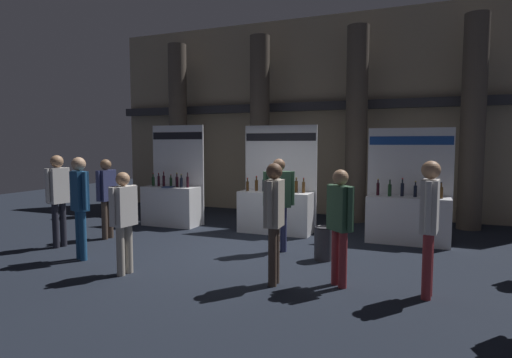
{
  "coord_description": "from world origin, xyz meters",
  "views": [
    {
      "loc": [
        3.01,
        -7.28,
        2.05
      ],
      "look_at": [
        -0.18,
        0.64,
        1.33
      ],
      "focal_mm": 29.28,
      "sensor_mm": 36.0,
      "label": 1
    }
  ],
  "objects_px": {
    "visitor_3": "(340,218)",
    "visitor_0": "(80,200)",
    "exhibitor_booth_1": "(276,207)",
    "visitor_8": "(58,193)",
    "visitor_5": "(279,196)",
    "visitor_9": "(124,214)",
    "visitor_6": "(107,192)",
    "visitor_7": "(429,217)",
    "visitor_4": "(274,213)",
    "exhibitor_booth_0": "(172,201)",
    "trash_bin": "(323,243)",
    "exhibitor_booth_2": "(408,214)"
  },
  "relations": [
    {
      "from": "visitor_3",
      "to": "visitor_0",
      "type": "bearing_deg",
      "value": -133.21
    },
    {
      "from": "exhibitor_booth_1",
      "to": "visitor_8",
      "type": "relative_size",
      "value": 1.36
    },
    {
      "from": "visitor_5",
      "to": "visitor_9",
      "type": "bearing_deg",
      "value": -157.53
    },
    {
      "from": "visitor_6",
      "to": "visitor_9",
      "type": "bearing_deg",
      "value": -132.32
    },
    {
      "from": "visitor_3",
      "to": "visitor_6",
      "type": "distance_m",
      "value": 5.35
    },
    {
      "from": "visitor_7",
      "to": "visitor_4",
      "type": "bearing_deg",
      "value": 103.72
    },
    {
      "from": "visitor_9",
      "to": "exhibitor_booth_0",
      "type": "bearing_deg",
      "value": 29.9
    },
    {
      "from": "visitor_5",
      "to": "trash_bin",
      "type": "bearing_deg",
      "value": -42.61
    },
    {
      "from": "exhibitor_booth_0",
      "to": "visitor_5",
      "type": "bearing_deg",
      "value": -24.0
    },
    {
      "from": "trash_bin",
      "to": "visitor_8",
      "type": "bearing_deg",
      "value": -168.25
    },
    {
      "from": "exhibitor_booth_2",
      "to": "visitor_0",
      "type": "relative_size",
      "value": 1.31
    },
    {
      "from": "visitor_8",
      "to": "visitor_9",
      "type": "relative_size",
      "value": 1.13
    },
    {
      "from": "visitor_5",
      "to": "visitor_9",
      "type": "distance_m",
      "value": 2.85
    },
    {
      "from": "visitor_7",
      "to": "visitor_9",
      "type": "height_order",
      "value": "visitor_7"
    },
    {
      "from": "exhibitor_booth_2",
      "to": "visitor_8",
      "type": "bearing_deg",
      "value": -155.0
    },
    {
      "from": "visitor_0",
      "to": "visitor_7",
      "type": "bearing_deg",
      "value": 24.39
    },
    {
      "from": "visitor_7",
      "to": "visitor_5",
      "type": "bearing_deg",
      "value": 66.13
    },
    {
      "from": "visitor_0",
      "to": "visitor_6",
      "type": "relative_size",
      "value": 1.06
    },
    {
      "from": "visitor_0",
      "to": "visitor_9",
      "type": "height_order",
      "value": "visitor_0"
    },
    {
      "from": "trash_bin",
      "to": "visitor_7",
      "type": "xyz_separation_m",
      "value": [
        1.69,
        -1.28,
        0.8
      ]
    },
    {
      "from": "visitor_3",
      "to": "visitor_7",
      "type": "xyz_separation_m",
      "value": [
        1.18,
        -0.01,
        0.1
      ]
    },
    {
      "from": "visitor_9",
      "to": "visitor_5",
      "type": "bearing_deg",
      "value": -31.95
    },
    {
      "from": "exhibitor_booth_2",
      "to": "visitor_8",
      "type": "xyz_separation_m",
      "value": [
        -6.39,
        -2.98,
        0.5
      ]
    },
    {
      "from": "visitor_8",
      "to": "trash_bin",
      "type": "bearing_deg",
      "value": -68.57
    },
    {
      "from": "exhibitor_booth_1",
      "to": "trash_bin",
      "type": "height_order",
      "value": "exhibitor_booth_1"
    },
    {
      "from": "visitor_5",
      "to": "visitor_6",
      "type": "distance_m",
      "value": 3.81
    },
    {
      "from": "visitor_5",
      "to": "visitor_6",
      "type": "bearing_deg",
      "value": 156.7
    },
    {
      "from": "visitor_0",
      "to": "visitor_7",
      "type": "xyz_separation_m",
      "value": [
        5.67,
        0.31,
        0.02
      ]
    },
    {
      "from": "exhibitor_booth_0",
      "to": "exhibitor_booth_2",
      "type": "relative_size",
      "value": 1.06
    },
    {
      "from": "exhibitor_booth_0",
      "to": "visitor_6",
      "type": "height_order",
      "value": "exhibitor_booth_0"
    },
    {
      "from": "trash_bin",
      "to": "visitor_5",
      "type": "relative_size",
      "value": 0.33
    },
    {
      "from": "exhibitor_booth_0",
      "to": "visitor_6",
      "type": "distance_m",
      "value": 1.92
    },
    {
      "from": "visitor_4",
      "to": "visitor_0",
      "type": "bearing_deg",
      "value": 87.66
    },
    {
      "from": "exhibitor_booth_1",
      "to": "visitor_8",
      "type": "bearing_deg",
      "value": -140.51
    },
    {
      "from": "exhibitor_booth_2",
      "to": "visitor_0",
      "type": "bearing_deg",
      "value": -146.47
    },
    {
      "from": "exhibitor_booth_0",
      "to": "visitor_4",
      "type": "bearing_deg",
      "value": -40.15
    },
    {
      "from": "exhibitor_booth_1",
      "to": "visitor_6",
      "type": "height_order",
      "value": "exhibitor_booth_1"
    },
    {
      "from": "exhibitor_booth_0",
      "to": "visitor_6",
      "type": "xyz_separation_m",
      "value": [
        -0.46,
        -1.82,
        0.4
      ]
    },
    {
      "from": "visitor_7",
      "to": "exhibitor_booth_1",
      "type": "bearing_deg",
      "value": 52.02
    },
    {
      "from": "visitor_7",
      "to": "exhibitor_booth_2",
      "type": "bearing_deg",
      "value": 12.7
    },
    {
      "from": "trash_bin",
      "to": "visitor_7",
      "type": "height_order",
      "value": "visitor_7"
    },
    {
      "from": "exhibitor_booth_0",
      "to": "visitor_4",
      "type": "distance_m",
      "value": 5.09
    },
    {
      "from": "visitor_3",
      "to": "visitor_6",
      "type": "xyz_separation_m",
      "value": [
        -5.22,
        1.16,
        0.03
      ]
    },
    {
      "from": "exhibitor_booth_2",
      "to": "visitor_3",
      "type": "bearing_deg",
      "value": -104.28
    },
    {
      "from": "exhibitor_booth_0",
      "to": "trash_bin",
      "type": "xyz_separation_m",
      "value": [
        4.25,
        -1.72,
        -0.32
      ]
    },
    {
      "from": "exhibitor_booth_1",
      "to": "visitor_7",
      "type": "height_order",
      "value": "exhibitor_booth_1"
    },
    {
      "from": "exhibitor_booth_0",
      "to": "visitor_9",
      "type": "relative_size",
      "value": 1.56
    },
    {
      "from": "visitor_0",
      "to": "visitor_9",
      "type": "bearing_deg",
      "value": 4.31
    },
    {
      "from": "exhibitor_booth_1",
      "to": "visitor_6",
      "type": "xyz_separation_m",
      "value": [
        -3.18,
        -1.96,
        0.42
      ]
    },
    {
      "from": "visitor_6",
      "to": "visitor_4",
      "type": "bearing_deg",
      "value": -107.66
    }
  ]
}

